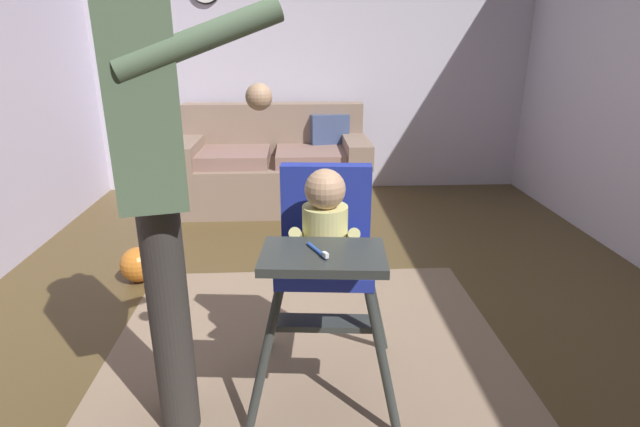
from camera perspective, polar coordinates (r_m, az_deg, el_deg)
ground at (r=2.56m, az=1.85°, el=-14.73°), size 5.65×6.85×0.10m
wall_far at (r=4.77m, az=-0.68°, el=18.08°), size 4.85×0.06×2.55m
area_rug at (r=2.09m, az=-0.97°, el=-22.00°), size 1.87×2.50×0.01m
couch at (r=4.37m, az=-5.35°, el=5.43°), size 1.64×0.86×0.86m
high_chair at (r=1.86m, az=0.59°, el=-3.31°), size 0.65×0.76×0.96m
adult_standing at (r=1.69m, az=-18.63°, el=4.39°), size 0.59×0.50×1.72m
toy_ball at (r=3.18m, az=-20.45°, el=-5.59°), size 0.21×0.21×0.21m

